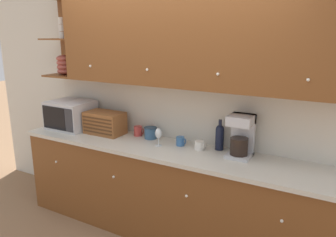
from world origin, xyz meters
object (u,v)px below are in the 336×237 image
Objects in this scene: microwave at (71,115)px; wine_bottle at (220,136)px; coffee_maker at (241,136)px; bread_box at (105,123)px; mug at (181,141)px; storage_canister at (151,133)px; mug_blue_second at (138,131)px; mug_patterned_third at (200,145)px; wine_glass at (159,134)px.

wine_bottle is at bearing 5.01° from microwave.
microwave is 1.26× the size of coffee_maker.
mug is (0.93, 0.05, -0.08)m from bread_box.
bread_box is at bearing 2.98° from microwave.
mug is (0.38, -0.05, -0.02)m from storage_canister.
wine_bottle is at bearing 1.11° from mug_blue_second.
coffee_maker is at bearing 2.50° from mug_patterned_third.
bread_box is 2.38× the size of wine_glass.
wine_glass is (0.37, -0.18, 0.07)m from mug_blue_second.
mug_patterned_third is 0.42m from coffee_maker.
wine_bottle is at bearing 160.93° from coffee_maker.
wine_glass is at bearing -39.39° from storage_canister.
mug_patterned_third is at bearing -5.99° from storage_canister.
microwave is at bearing -177.02° from bread_box.
wine_glass is 1.91× the size of mug.
bread_box reaches higher than mug.
mug_blue_second is at bearing -178.89° from wine_bottle.
mug_blue_second reaches higher than mug_patterned_third.
wine_glass is at bearing -161.16° from wine_bottle.
wine_glass is 0.61× the size of wine_bottle.
mug_blue_second is (0.86, 0.14, -0.11)m from microwave.
wine_bottle is (0.94, 0.02, 0.08)m from mug_blue_second.
coffee_maker is at bearing 0.07° from mug.
mug_blue_second is 1.10× the size of mug.
microwave is 2.03m from coffee_maker.
wine_glass is 0.81m from coffee_maker.
microwave is 2.69× the size of wine_glass.
wine_bottle is at bearing 2.53° from storage_canister.
microwave is 0.49m from bread_box.
bread_box is at bearing -162.98° from mug_blue_second.
wine_glass reaches higher than mug_blue_second.
wine_glass is 0.23m from mug.
coffee_maker is (1.16, -0.06, 0.14)m from mug_blue_second.
wine_glass is 1.77× the size of mug_patterned_third.
coffee_maker is at bearing -3.01° from mug_blue_second.
mug is 0.63m from coffee_maker.
wine_glass is (0.20, -0.16, 0.06)m from storage_canister.
bread_box is 0.74m from wine_glass.
mug reaches higher than mug_patterned_third.
wine_bottle reaches higher than mug_patterned_third.
microwave is at bearing -174.99° from wine_bottle.
mug is at bearing 175.60° from mug_patterned_third.
mug is at bearing 3.20° from bread_box.
mug_blue_second is 0.35× the size of wine_bottle.
mug is (0.55, -0.06, -0.01)m from mug_blue_second.
coffee_maker is (2.02, 0.08, 0.03)m from microwave.
wine_glass is at bearing -148.83° from mug.
mug_patterned_third is 0.26× the size of coffee_maker.
wine_glass is at bearing -25.72° from mug_blue_second.
microwave reaches higher than storage_canister.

